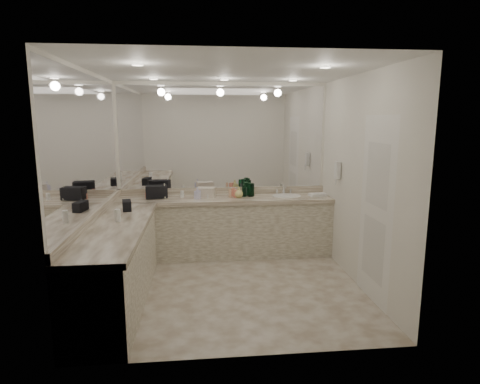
{
  "coord_description": "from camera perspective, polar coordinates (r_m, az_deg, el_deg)",
  "views": [
    {
      "loc": [
        -0.36,
        -4.68,
        2.06
      ],
      "look_at": [
        0.16,
        0.4,
        1.12
      ],
      "focal_mm": 30.0,
      "sensor_mm": 36.0,
      "label": 1
    }
  ],
  "objects": [
    {
      "name": "amenity_bottle_0",
      "position": [
        6.05,
        -8.23,
        -0.3
      ],
      "size": [
        0.06,
        0.06,
        0.1
      ],
      "primitive_type": "cylinder",
      "color": "white",
      "rests_on": "vanity_back_top"
    },
    {
      "name": "amenity_bottle_3",
      "position": [
        5.94,
        -4.57,
        -0.59
      ],
      "size": [
        0.05,
        0.05,
        0.06
      ],
      "primitive_type": "cylinder",
      "color": "white",
      "rests_on": "vanity_back_top"
    },
    {
      "name": "green_bottle_0",
      "position": [
        6.05,
        1.73,
        0.3
      ],
      "size": [
        0.07,
        0.07,
        0.2
      ],
      "primitive_type": "cylinder",
      "color": "#0F4B2A",
      "rests_on": "vanity_back_top"
    },
    {
      "name": "cream_cosmetic_case",
      "position": [
        6.0,
        -4.89,
        -0.06
      ],
      "size": [
        0.29,
        0.21,
        0.15
      ],
      "primitive_type": "cube",
      "rotation": [
        0.0,
        0.0,
        -0.22
      ],
      "color": "beige",
      "rests_on": "vanity_back_top"
    },
    {
      "name": "amenity_bottle_5",
      "position": [
        6.1,
        0.72,
        0.05
      ],
      "size": [
        0.06,
        0.06,
        0.13
      ],
      "primitive_type": "cylinder",
      "color": "#3F3F4C",
      "rests_on": "vanity_back_top"
    },
    {
      "name": "black_bag_spill",
      "position": [
        5.35,
        -15.8,
        -1.82
      ],
      "size": [
        0.15,
        0.25,
        0.13
      ],
      "primitive_type": "cube",
      "rotation": [
        0.0,
        0.0,
        0.2
      ],
      "color": "black",
      "rests_on": "vanity_left_top"
    },
    {
      "name": "amenity_bottle_7",
      "position": [
        5.98,
        -1.44,
        -0.19
      ],
      "size": [
        0.04,
        0.04,
        0.12
      ],
      "primitive_type": "cylinder",
      "color": "#E0B28C",
      "rests_on": "vanity_back_top"
    },
    {
      "name": "green_bottle_3",
      "position": [
        6.03,
        1.51,
        0.3
      ],
      "size": [
        0.07,
        0.07,
        0.21
      ],
      "primitive_type": "cylinder",
      "color": "#0F4B2A",
      "rests_on": "vanity_back_top"
    },
    {
      "name": "green_bottle_4",
      "position": [
        6.14,
        0.87,
        0.46
      ],
      "size": [
        0.07,
        0.07,
        0.2
      ],
      "primitive_type": "cylinder",
      "color": "#0F4B2A",
      "rests_on": "vanity_back_top"
    },
    {
      "name": "amenity_bottle_6",
      "position": [
        6.12,
        -13.09,
        -0.42
      ],
      "size": [
        0.05,
        0.05,
        0.08
      ],
      "primitive_type": "cylinder",
      "color": "#E57F66",
      "rests_on": "vanity_back_top"
    },
    {
      "name": "faucet",
      "position": [
        6.33,
        6.23,
        0.41
      ],
      "size": [
        0.24,
        0.16,
        0.14
      ],
      "primitive_type": "cube",
      "color": "silver",
      "rests_on": "vanity_back_top"
    },
    {
      "name": "soap_bottle_a",
      "position": [
        5.98,
        -10.66,
        0.12
      ],
      "size": [
        0.1,
        0.1,
        0.22
      ],
      "primitive_type": "imported",
      "rotation": [
        0.0,
        0.0,
        0.21
      ],
      "color": "white",
      "rests_on": "vanity_back_top"
    },
    {
      "name": "green_bottle_1",
      "position": [
        6.03,
        0.59,
        0.18
      ],
      "size": [
        0.06,
        0.06,
        0.18
      ],
      "primitive_type": "cylinder",
      "color": "#0F4B2A",
      "rests_on": "vanity_back_top"
    },
    {
      "name": "backsplash_back",
      "position": [
        6.27,
        -2.43,
        0.19
      ],
      "size": [
        3.2,
        0.04,
        0.1
      ],
      "primitive_type": "cube",
      "color": "beige",
      "rests_on": "vanity_back_top"
    },
    {
      "name": "floor",
      "position": [
        5.13,
        -1.32,
        -13.29
      ],
      "size": [
        3.2,
        3.2,
        0.0
      ],
      "primitive_type": "plane",
      "color": "beige",
      "rests_on": "ground"
    },
    {
      "name": "amenity_bottle_1",
      "position": [
        5.97,
        -0.67,
        -0.21
      ],
      "size": [
        0.06,
        0.06,
        0.12
      ],
      "primitive_type": "cylinder",
      "color": "#E57F66",
      "rests_on": "vanity_back_top"
    },
    {
      "name": "sink",
      "position": [
        6.14,
        6.62,
        -0.61
      ],
      "size": [
        0.44,
        0.44,
        0.03
      ],
      "primitive_type": "cylinder",
      "color": "white",
      "rests_on": "vanity_back_top"
    },
    {
      "name": "vanity_left_base",
      "position": [
        4.77,
        -17.06,
        -10.18
      ],
      "size": [
        0.6,
        2.4,
        0.84
      ],
      "primitive_type": "cube",
      "color": "silver",
      "rests_on": "floor"
    },
    {
      "name": "mirror_left",
      "position": [
        4.85,
        -20.59,
        6.37
      ],
      "size": [
        0.01,
        2.92,
        1.55
      ],
      "primitive_type": "cube",
      "color": "white",
      "rests_on": "wall_left"
    },
    {
      "name": "wall_phone",
      "position": [
        5.76,
        13.68,
        3.02
      ],
      "size": [
        0.06,
        0.1,
        0.24
      ],
      "primitive_type": "cube",
      "color": "white",
      "rests_on": "wall_right"
    },
    {
      "name": "soap_bottle_c",
      "position": [
        5.96,
        -0.18,
        -0.03
      ],
      "size": [
        0.16,
        0.16,
        0.16
      ],
      "primitive_type": "imported",
      "rotation": [
        0.0,
        0.0,
        0.26
      ],
      "color": "#E0D279",
      "rests_on": "vanity_back_top"
    },
    {
      "name": "hand_towel",
      "position": [
        6.2,
        10.98,
        -0.38
      ],
      "size": [
        0.27,
        0.2,
        0.04
      ],
      "primitive_type": "cube",
      "rotation": [
        0.0,
        0.0,
        0.17
      ],
      "color": "white",
      "rests_on": "vanity_back_top"
    },
    {
      "name": "green_bottle_2",
      "position": [
        6.15,
        1.67,
        0.39
      ],
      "size": [
        0.07,
        0.07,
        0.19
      ],
      "primitive_type": "cylinder",
      "color": "#0F4B2A",
      "rests_on": "vanity_back_top"
    },
    {
      "name": "vanity_back_base",
      "position": [
        6.12,
        -2.23,
        -5.16
      ],
      "size": [
        3.2,
        0.6,
        0.84
      ],
      "primitive_type": "cube",
      "color": "silver",
      "rests_on": "floor"
    },
    {
      "name": "amenity_bottle_2",
      "position": [
        6.06,
        -0.95,
        -0.01
      ],
      "size": [
        0.06,
        0.06,
        0.13
      ],
      "primitive_type": "cylinder",
      "color": "#E57F66",
      "rests_on": "vanity_back_top"
    },
    {
      "name": "wall_back",
      "position": [
        6.24,
        -2.46,
        3.39
      ],
      "size": [
        3.2,
        0.02,
        2.6
      ],
      "primitive_type": "cube",
      "color": "silver",
      "rests_on": "floor"
    },
    {
      "name": "door",
      "position": [
        4.72,
        18.71,
        -2.51
      ],
      "size": [
        0.02,
        0.82,
        2.1
      ],
      "primitive_type": "cube",
      "color": "white",
      "rests_on": "wall_right"
    },
    {
      "name": "lotion_left",
      "position": [
        4.78,
        -17.0,
        -3.18
      ],
      "size": [
        0.06,
        0.06,
        0.15
      ],
      "primitive_type": "cylinder",
      "color": "white",
      "rests_on": "vanity_left_top"
    },
    {
      "name": "wall_left",
      "position": [
        4.9,
        -20.38,
        0.82
      ],
      "size": [
        0.02,
        3.0,
        2.6
      ],
      "primitive_type": "cube",
      "color": "silver",
      "rests_on": "floor"
    },
    {
      "name": "backsplash_left",
      "position": [
        4.96,
        -19.9,
        -3.16
      ],
      "size": [
        0.04,
        3.0,
        0.1
      ],
      "primitive_type": "cube",
      "color": "beige",
      "rests_on": "vanity_left_top"
    },
    {
      "name": "soap_bottle_b",
      "position": [
        5.89,
        -6.06,
        -0.13
      ],
      "size": [
        0.1,
        0.11,
        0.18
      ],
      "primitive_type": "imported",
      "rotation": [
        0.0,
        0.0,
        -0.37
      ],
      "color": "silver",
      "rests_on": "vanity_back_top"
    },
    {
      "name": "wall_right",
      "position": [
        5.13,
        16.72,
        1.44
      ],
      "size": [
        0.02,
        3.0,
        2.6
      ],
      "primitive_type": "cube",
      "color": "silver",
      "rests_on": "floor"
    },
    {
      "name": "ceiling",
      "position": [
        4.73,
        -1.46,
        16.95
      ],
      "size": [
        3.2,
        3.2,
        0.0
      ],
      "primitive_type": "plane",
      "color": "white",
      "rests_on": "floor"
    },
    {
      "name": "mirror_back",
      "position": [
        6.19,
        -2.49,
        7.75
      ],
      "size": [
        3.12,
        0.01,
        1.55
      ],
      "primitive_type": "cube",
      "color": "white",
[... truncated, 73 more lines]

